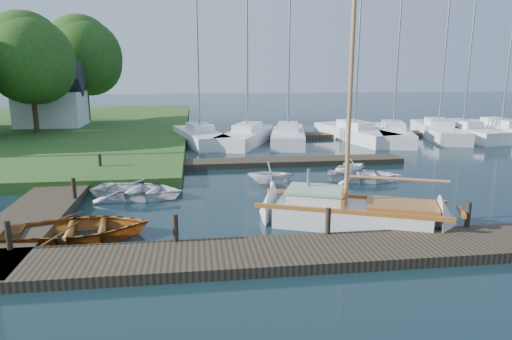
{
  "coord_description": "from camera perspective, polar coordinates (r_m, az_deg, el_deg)",
  "views": [
    {
      "loc": [
        -2.37,
        -17.55,
        5.15
      ],
      "look_at": [
        0.0,
        0.0,
        1.2
      ],
      "focal_mm": 32.0,
      "sensor_mm": 36.0,
      "label": 1
    }
  ],
  "objects": [
    {
      "name": "marina_boat_5",
      "position": [
        37.48,
        21.84,
        4.67
      ],
      "size": [
        4.21,
        9.13,
        11.8
      ],
      "rotation": [
        0.0,
        0.0,
        1.34
      ],
      "color": "white",
      "rests_on": "ground"
    },
    {
      "name": "tree_7",
      "position": [
        44.66,
        -20.71,
        13.15
      ],
      "size": [
        6.83,
        6.83,
        9.38
      ],
      "color": "#332114",
      "rests_on": "shore"
    },
    {
      "name": "tender_d",
      "position": [
        22.89,
        11.69,
        0.73
      ],
      "size": [
        2.73,
        2.63,
        1.11
      ],
      "primitive_type": "imported",
      "rotation": [
        0.0,
        0.0,
        2.11
      ],
      "color": "white",
      "rests_on": "ground"
    },
    {
      "name": "tree_3",
      "position": [
        37.45,
        -26.43,
        12.32
      ],
      "size": [
        6.41,
        6.38,
        8.74
      ],
      "color": "#332114",
      "rests_on": "shore"
    },
    {
      "name": "mooring_post_3",
      "position": [
        15.73,
        24.98,
        -5.08
      ],
      "size": [
        0.16,
        0.16,
        0.8
      ],
      "primitive_type": "cylinder",
      "color": "black",
      "rests_on": "near_dock"
    },
    {
      "name": "tender_a",
      "position": [
        19.21,
        -14.54,
        -2.19
      ],
      "size": [
        4.44,
        3.76,
        0.78
      ],
      "primitive_type": "imported",
      "rotation": [
        0.0,
        0.0,
        1.24
      ],
      "color": "white",
      "rests_on": "ground"
    },
    {
      "name": "marina_boat_4",
      "position": [
        34.56,
        16.73,
        4.42
      ],
      "size": [
        4.42,
        8.16,
        10.04
      ],
      "rotation": [
        0.0,
        0.0,
        1.27
      ],
      "color": "white",
      "rests_on": "ground"
    },
    {
      "name": "far_dock",
      "position": [
        24.95,
        2.55,
        1.0
      ],
      "size": [
        14.0,
        1.6,
        0.3
      ],
      "primitive_type": "cube",
      "color": "black",
      "rests_on": "ground"
    },
    {
      "name": "marina_boat_6",
      "position": [
        37.57,
        24.42,
        4.47
      ],
      "size": [
        3.13,
        7.49,
        11.2
      ],
      "rotation": [
        0.0,
        0.0,
        1.7
      ],
      "color": "white",
      "rests_on": "ground"
    },
    {
      "name": "marina_boat_2",
      "position": [
        32.3,
        4.01,
        4.41
      ],
      "size": [
        3.69,
        7.97,
        11.75
      ],
      "rotation": [
        0.0,
        0.0,
        1.37
      ],
      "color": "white",
      "rests_on": "ground"
    },
    {
      "name": "near_dock",
      "position": [
        12.81,
        3.66,
        -10.44
      ],
      "size": [
        18.0,
        2.2,
        0.3
      ],
      "primitive_type": "cube",
      "color": "black",
      "rests_on": "ground"
    },
    {
      "name": "mooring_post_4",
      "position": [
        18.69,
        -21.81,
        -2.12
      ],
      "size": [
        0.16,
        0.16,
        0.8
      ],
      "primitive_type": "cylinder",
      "color": "black",
      "rests_on": "left_dock"
    },
    {
      "name": "marina_boat_7",
      "position": [
        39.71,
        28.28,
        4.48
      ],
      "size": [
        2.9,
        9.13,
        12.83
      ],
      "rotation": [
        0.0,
        0.0,
        1.65
      ],
      "color": "white",
      "rests_on": "ground"
    },
    {
      "name": "house_c",
      "position": [
        41.3,
        -24.28,
        7.92
      ],
      "size": [
        5.25,
        4.0,
        5.28
      ],
      "color": "silver",
      "rests_on": "shore"
    },
    {
      "name": "mooring_post_1",
      "position": [
        13.33,
        -10.03,
        -7.13
      ],
      "size": [
        0.16,
        0.16,
        0.8
      ],
      "primitive_type": "cylinder",
      "color": "black",
      "rests_on": "near_dock"
    },
    {
      "name": "mooring_post_2",
      "position": [
        13.87,
        9.0,
        -6.31
      ],
      "size": [
        0.16,
        0.16,
        0.8
      ],
      "primitive_type": "cylinder",
      "color": "black",
      "rests_on": "near_dock"
    },
    {
      "name": "pontoon",
      "position": [
        36.1,
        12.46,
        4.32
      ],
      "size": [
        30.0,
        1.6,
        0.3
      ],
      "primitive_type": "cube",
      "color": "black",
      "rests_on": "ground"
    },
    {
      "name": "dinghy",
      "position": [
        15.08,
        -21.32,
        -6.52
      ],
      "size": [
        4.62,
        3.57,
        0.88
      ],
      "primitive_type": "imported",
      "rotation": [
        0.0,
        0.0,
        1.7
      ],
      "color": "#9B3F1A",
      "rests_on": "ground"
    },
    {
      "name": "left_dock",
      "position": [
        20.95,
        -23.05,
        -2.26
      ],
      "size": [
        2.2,
        18.0,
        0.3
      ],
      "primitive_type": "cube",
      "color": "black",
      "rests_on": "ground"
    },
    {
      "name": "mooring_post_0",
      "position": [
        14.27,
        -28.54,
        -7.19
      ],
      "size": [
        0.16,
        0.16,
        0.8
      ],
      "primitive_type": "cylinder",
      "color": "black",
      "rests_on": "near_dock"
    },
    {
      "name": "mooring_post_5",
      "position": [
        23.45,
        -18.93,
        0.95
      ],
      "size": [
        0.16,
        0.16,
        0.8
      ],
      "primitive_type": "cylinder",
      "color": "black",
      "rests_on": "left_dock"
    },
    {
      "name": "marina_boat_1",
      "position": [
        32.1,
        -1.06,
        4.38
      ],
      "size": [
        5.3,
        8.25,
        11.37
      ],
      "rotation": [
        0.0,
        0.0,
        1.15
      ],
      "color": "white",
      "rests_on": "ground"
    },
    {
      "name": "ground",
      "position": [
        18.44,
        0.0,
        -3.64
      ],
      "size": [
        160.0,
        160.0,
        0.0
      ],
      "primitive_type": "plane",
      "color": "black",
      "rests_on": "ground"
    },
    {
      "name": "tender_b",
      "position": [
        20.77,
        1.88,
        -0.2
      ],
      "size": [
        2.43,
        2.2,
        1.12
      ],
      "primitive_type": "imported",
      "rotation": [
        0.0,
        0.0,
        1.38
      ],
      "color": "white",
      "rests_on": "ground"
    },
    {
      "name": "sailboat",
      "position": [
        15.68,
        12.4,
        -5.57
      ],
      "size": [
        7.36,
        4.5,
        9.83
      ],
      "rotation": [
        0.0,
        0.0,
        -0.38
      ],
      "color": "white",
      "rests_on": "ground"
    },
    {
      "name": "marina_boat_0",
      "position": [
        32.12,
        -7.02,
        4.29
      ],
      "size": [
        3.96,
        7.71,
        10.53
      ],
      "rotation": [
        0.0,
        0.0,
        1.82
      ],
      "color": "white",
      "rests_on": "ground"
    },
    {
      "name": "marina_boat_3",
      "position": [
        34.31,
        12.23,
        4.65
      ],
      "size": [
        4.01,
        8.73,
        12.81
      ],
      "rotation": [
        0.0,
        0.0,
        1.79
      ],
      "color": "white",
      "rests_on": "ground"
    },
    {
      "name": "tender_c",
      "position": [
        21.94,
        13.3,
        -0.4
      ],
      "size": [
        3.95,
        3.3,
        0.7
      ],
      "primitive_type": "imported",
      "rotation": [
        0.0,
        0.0,
        1.28
      ],
      "color": "white",
      "rests_on": "ground"
    }
  ]
}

